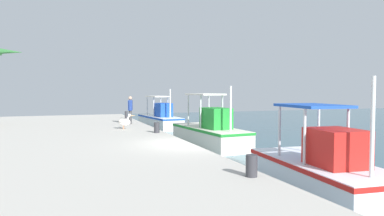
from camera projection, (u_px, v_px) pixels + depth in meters
quay_pier at (54, 162)px, 12.15m from camera, size 36.00×10.00×0.80m
fishing_boat_nearest at (160, 119)px, 27.12m from camera, size 5.71×2.29×2.94m
fishing_boat_second at (210, 133)px, 18.15m from camera, size 5.81×2.27×3.06m
fishing_boat_third at (323, 169)px, 10.02m from camera, size 5.28×2.43×3.19m
pelican at (124, 122)px, 18.83m from camera, size 0.60×0.95×0.82m
fisherman_standing at (130, 109)px, 21.66m from camera, size 0.62×0.35×1.69m
mooring_bollard_nearest at (126, 115)px, 25.76m from camera, size 0.20×0.20×0.54m
mooring_bollard_second at (157, 128)px, 17.21m from camera, size 0.27×0.27×0.51m
mooring_bollard_third at (252, 166)px, 8.49m from camera, size 0.28×0.28×0.53m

